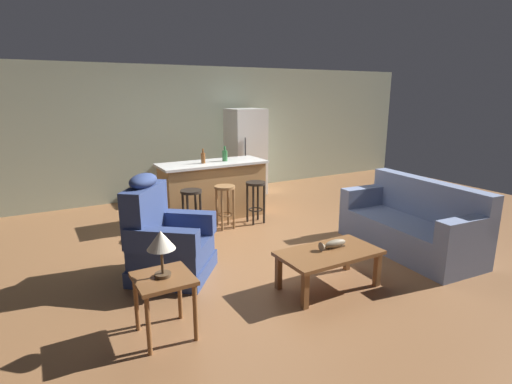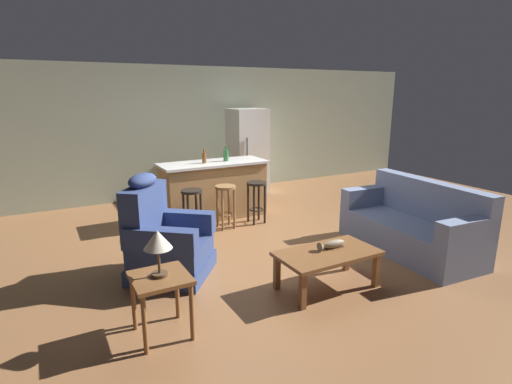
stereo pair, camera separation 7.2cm
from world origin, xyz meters
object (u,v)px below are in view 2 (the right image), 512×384
(bar_stool_right, at_px, (256,195))
(bottle_tall_green, at_px, (226,155))
(couch, at_px, (413,226))
(kitchen_island, at_px, (214,189))
(coffee_table, at_px, (327,256))
(fish_figurine, at_px, (332,245))
(bar_stool_middle, at_px, (226,199))
(table_lamp, at_px, (158,242))
(bar_stool_left, at_px, (192,203))
(end_table, at_px, (161,287))
(refrigerator, at_px, (248,152))
(bottle_short_amber, at_px, (204,158))
(recliner_near_lamp, at_px, (164,240))

(bar_stool_right, relative_size, bottle_tall_green, 2.67)
(couch, relative_size, kitchen_island, 1.09)
(coffee_table, xyz_separation_m, fish_figurine, (0.10, 0.05, 0.10))
(bar_stool_middle, bearing_deg, table_lamp, -125.81)
(bar_stool_left, bearing_deg, kitchen_island, 45.40)
(bar_stool_middle, bearing_deg, couch, -48.63)
(bar_stool_left, relative_size, bar_stool_right, 1.00)
(end_table, xyz_separation_m, refrigerator, (3.04, 4.17, 0.42))
(fish_figurine, bearing_deg, kitchen_island, 92.96)
(bottle_short_amber, bearing_deg, fish_figurine, -83.73)
(end_table, relative_size, bottle_tall_green, 2.20)
(fish_figurine, distance_m, table_lamp, 1.96)
(coffee_table, height_order, fish_figurine, fish_figurine)
(coffee_table, bearing_deg, bottle_short_amber, 94.27)
(bottle_tall_green, bearing_deg, table_lamp, -123.91)
(coffee_table, height_order, bottle_short_amber, bottle_short_amber)
(table_lamp, bearing_deg, fish_figurine, 1.41)
(coffee_table, height_order, bar_stool_right, bar_stool_right)
(fish_figurine, relative_size, end_table, 0.61)
(couch, bearing_deg, table_lamp, 8.81)
(table_lamp, relative_size, bar_stool_right, 0.60)
(refrigerator, distance_m, bottle_tall_green, 1.60)
(recliner_near_lamp, distance_m, bar_stool_middle, 1.76)
(kitchen_island, bearing_deg, table_lamp, -120.66)
(bar_stool_right, bearing_deg, coffee_table, -100.21)
(bottle_tall_green, bearing_deg, bottle_short_amber, -177.42)
(bottle_short_amber, bearing_deg, bottle_tall_green, 2.58)
(end_table, bearing_deg, bottle_tall_green, 56.13)
(bar_stool_middle, height_order, bottle_short_amber, bottle_short_amber)
(refrigerator, bearing_deg, bottle_tall_green, -130.96)
(fish_figurine, height_order, recliner_near_lamp, recliner_near_lamp)
(end_table, bearing_deg, recliner_near_lamp, 72.37)
(coffee_table, distance_m, kitchen_island, 2.98)
(bar_stool_left, bearing_deg, bar_stool_right, 0.00)
(kitchen_island, bearing_deg, bar_stool_right, -52.90)
(couch, bearing_deg, refrigerator, -79.18)
(bar_stool_middle, distance_m, refrigerator, 2.31)
(table_lamp, bearing_deg, recliner_near_lamp, 72.30)
(coffee_table, xyz_separation_m, refrigerator, (1.22, 4.18, 0.52))
(couch, relative_size, bar_stool_left, 2.88)
(table_lamp, xyz_separation_m, bottle_tall_green, (1.99, 2.97, 0.18))
(refrigerator, bearing_deg, kitchen_island, -136.80)
(fish_figurine, xyz_separation_m, end_table, (-1.91, -0.05, -0.00))
(coffee_table, relative_size, table_lamp, 2.68)
(fish_figurine, xyz_separation_m, bottle_tall_green, (0.08, 2.92, 0.58))
(recliner_near_lamp, xyz_separation_m, bottle_short_amber, (1.22, 1.78, 0.62))
(recliner_near_lamp, distance_m, kitchen_island, 2.27)
(bar_stool_right, relative_size, refrigerator, 0.39)
(end_table, distance_m, table_lamp, 0.41)
(kitchen_island, bearing_deg, recliner_near_lamp, -127.63)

